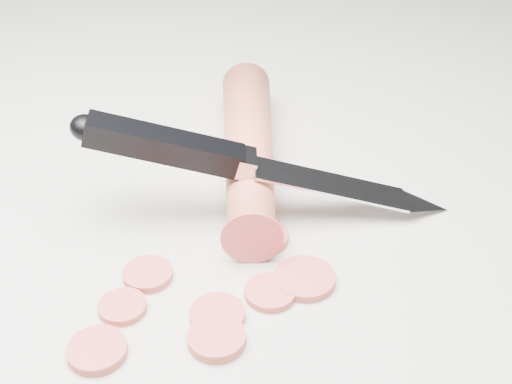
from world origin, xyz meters
name	(u,v)px	position (x,y,z in m)	size (l,w,h in m)	color
ground	(181,235)	(0.00, 0.00, 0.00)	(2.40, 2.40, 0.00)	silver
carrot	(249,149)	(0.08, 0.05, 0.02)	(0.04, 0.04, 0.22)	#E95D44
carrot_slice_0	(148,274)	(-0.04, -0.03, 0.00)	(0.03, 0.03, 0.01)	#E04748
carrot_slice_1	(217,314)	(-0.01, -0.09, 0.00)	(0.04, 0.04, 0.01)	#E04748
carrot_slice_2	(305,279)	(0.05, -0.08, 0.00)	(0.04, 0.04, 0.01)	#E04748
carrot_slice_3	(270,292)	(0.03, -0.08, 0.00)	(0.03, 0.03, 0.01)	#E04748
carrot_slice_4	(262,236)	(0.05, -0.03, 0.00)	(0.04, 0.04, 0.01)	#E04748
carrot_slice_5	(122,307)	(-0.06, -0.05, 0.00)	(0.03, 0.03, 0.01)	#E04748
carrot_slice_6	(217,338)	(-0.02, -0.10, 0.00)	(0.04, 0.04, 0.01)	#E04748
carrot_slice_7	(97,350)	(-0.09, -0.08, 0.00)	(0.04, 0.04, 0.01)	#E04748
kitchen_knife	(268,163)	(0.07, 0.00, 0.04)	(0.26, 0.15, 0.09)	silver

